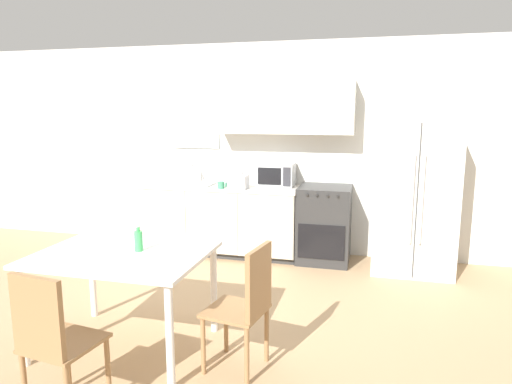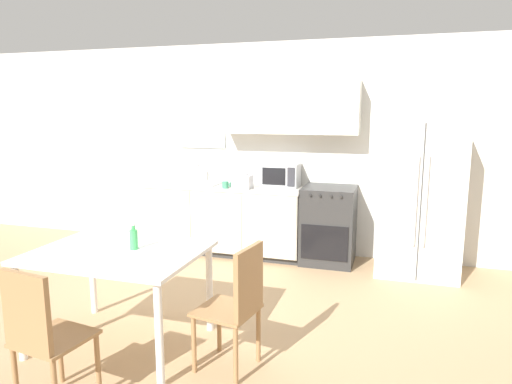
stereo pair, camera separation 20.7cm
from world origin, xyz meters
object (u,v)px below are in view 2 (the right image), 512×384
object	(u,v)px
refrigerator	(419,198)
dining_table	(118,262)
microwave	(281,175)
drink_bottle	(134,239)
dining_chair_side	(238,300)
oven_range	(329,225)
dining_chair_near	(41,331)
coffee_mug	(226,185)

from	to	relation	value
refrigerator	dining_table	distance (m)	3.36
microwave	drink_bottle	world-z (taller)	microwave
dining_chair_side	oven_range	bearing A→B (deg)	4.16
microwave	dining_table	xyz separation A→B (m)	(-0.63, -2.64, -0.36)
drink_bottle	oven_range	bearing A→B (deg)	64.48
refrigerator	dining_chair_side	size ratio (longest dim) A/B	1.88
microwave	dining_table	size ratio (longest dim) A/B	0.36
drink_bottle	dining_chair_side	bearing A→B (deg)	-9.05
refrigerator	drink_bottle	world-z (taller)	refrigerator
oven_range	refrigerator	size ratio (longest dim) A/B	0.53
refrigerator	dining_table	bearing A→B (deg)	-133.08
refrigerator	drink_bottle	xyz separation A→B (m)	(-2.19, -2.38, -0.01)
dining_table	dining_chair_near	world-z (taller)	dining_chair_near
microwave	drink_bottle	xyz separation A→B (m)	(-0.53, -2.57, -0.18)
refrigerator	coffee_mug	distance (m)	2.28
refrigerator	coffee_mug	bearing A→B (deg)	-176.05
microwave	dining_chair_near	world-z (taller)	microwave
oven_range	dining_table	world-z (taller)	oven_range
dining_table	dining_chair_side	bearing A→B (deg)	-4.39
oven_range	microwave	distance (m)	0.87
refrigerator	dining_table	xyz separation A→B (m)	(-2.29, -2.45, -0.19)
dining_chair_near	dining_chair_side	world-z (taller)	same
dining_chair_side	drink_bottle	world-z (taller)	drink_bottle
refrigerator	microwave	size ratio (longest dim) A/B	3.83
coffee_mug	dining_chair_side	bearing A→B (deg)	-67.23
refrigerator	coffee_mug	world-z (taller)	refrigerator
dining_table	drink_bottle	xyz separation A→B (m)	(0.10, 0.07, 0.18)
coffee_mug	dining_table	size ratio (longest dim) A/B	0.09
dining_table	drink_bottle	world-z (taller)	drink_bottle
drink_bottle	microwave	bearing A→B (deg)	78.35
microwave	dining_chair_near	bearing A→B (deg)	-99.84
dining_chair_near	drink_bottle	distance (m)	0.99
microwave	coffee_mug	bearing A→B (deg)	-150.65
microwave	coffee_mug	distance (m)	0.71
microwave	dining_table	distance (m)	2.74
oven_range	microwave	bearing A→B (deg)	168.55
oven_range	dining_table	size ratio (longest dim) A/B	0.73
dining_chair_side	coffee_mug	bearing A→B (deg)	32.58
coffee_mug	dining_chair_side	xyz separation A→B (m)	(1.00, -2.37, -0.40)
oven_range	dining_chair_side	distance (m)	2.60
dining_chair_near	dining_chair_side	distance (m)	1.26
drink_bottle	refrigerator	bearing A→B (deg)	47.45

